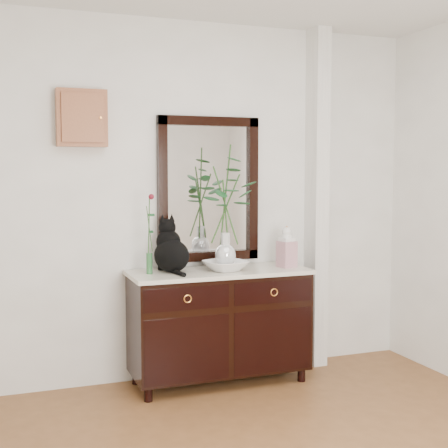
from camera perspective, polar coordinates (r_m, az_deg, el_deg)
name	(u,v)px	position (r m, az deg, el deg)	size (l,w,h in m)	color
wall_back	(196,201)	(4.76, -2.60, 2.10)	(3.60, 0.04, 2.70)	white
pilaster	(317,199)	(5.08, 8.47, 2.23)	(0.12, 0.20, 2.70)	white
sideboard	(219,320)	(4.68, -0.43, -8.79)	(1.33, 0.52, 0.82)	black
wall_mirror	(209,189)	(4.77, -1.42, 3.20)	(0.80, 0.06, 1.10)	black
key_cabinet	(82,118)	(4.54, -12.88, 9.43)	(0.35, 0.10, 0.40)	brown
cat	(172,245)	(4.53, -4.82, -1.92)	(0.28, 0.34, 0.39)	black
lotus_bowl	(225,266)	(4.57, 0.13, -3.83)	(0.31, 0.31, 0.08)	white
vase_branches	(225,206)	(4.53, 0.13, 1.67)	(0.43, 0.43, 0.91)	silver
bud_vase_rose	(149,233)	(4.44, -6.87, -0.86)	(0.07, 0.07, 0.58)	#2C6233
ginger_jar	(287,246)	(4.75, 5.76, -2.06)	(0.12, 0.12, 0.32)	white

